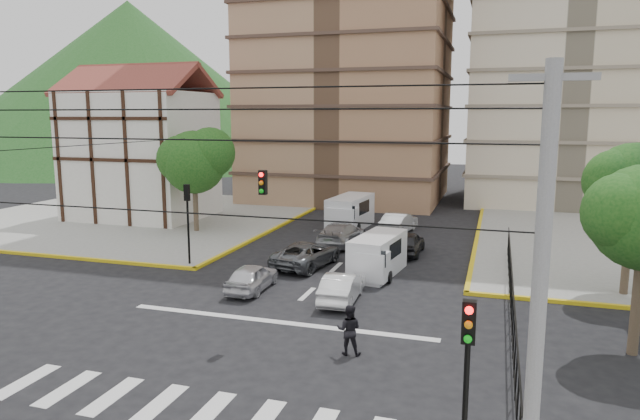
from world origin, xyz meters
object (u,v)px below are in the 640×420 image
at_px(traffic_light_se, 467,368).
at_px(van_right_lane, 377,257).
at_px(van_left_lane, 349,213).
at_px(car_white_front_right, 342,287).
at_px(car_silver_front_left, 252,277).
at_px(traffic_light_nw, 188,211).
at_px(pedestrian_crosswalk, 349,330).

height_order(traffic_light_se, van_right_lane, traffic_light_se).
xyz_separation_m(van_left_lane, car_white_front_right, (3.81, -16.08, -0.50)).
distance_m(traffic_light_se, van_right_lane, 17.81).
bearing_deg(van_right_lane, car_silver_front_left, -132.51).
relative_size(traffic_light_nw, van_right_lane, 0.91).
bearing_deg(traffic_light_nw, van_right_lane, 7.00).
xyz_separation_m(car_white_front_right, pedestrian_crosswalk, (1.74, -5.49, 0.23)).
bearing_deg(car_white_front_right, traffic_light_se, 113.26).
height_order(car_silver_front_left, pedestrian_crosswalk, pedestrian_crosswalk).
distance_m(van_right_lane, car_white_front_right, 4.59).
bearing_deg(pedestrian_crosswalk, van_left_lane, -82.35).
distance_m(car_silver_front_left, car_white_front_right, 4.51).
xyz_separation_m(traffic_light_nw, car_silver_front_left, (5.11, -3.03, -2.46)).
height_order(van_right_lane, van_left_lane, van_left_lane).
height_order(traffic_light_nw, van_left_lane, traffic_light_nw).
xyz_separation_m(traffic_light_nw, car_white_front_right, (9.61, -3.28, -2.46)).
bearing_deg(pedestrian_crosswalk, car_white_front_right, -79.18).
distance_m(van_right_lane, van_left_lane, 12.38).
bearing_deg(van_left_lane, traffic_light_se, -65.24).
xyz_separation_m(van_right_lane, car_white_front_right, (-0.64, -4.53, -0.35)).
bearing_deg(traffic_light_nw, car_silver_front_left, -30.65).
distance_m(traffic_light_nw, car_silver_front_left, 6.43).
bearing_deg(car_white_front_right, van_left_lane, -79.33).
bearing_deg(pedestrian_crosswalk, car_silver_front_left, -49.38).
distance_m(van_left_lane, car_white_front_right, 16.53).
relative_size(car_silver_front_left, pedestrian_crosswalk, 2.14).
xyz_separation_m(van_right_lane, car_silver_front_left, (-5.14, -4.29, -0.36)).
bearing_deg(traffic_light_se, car_white_front_right, 115.93).
height_order(van_left_lane, car_silver_front_left, van_left_lane).
xyz_separation_m(van_right_lane, pedestrian_crosswalk, (1.10, -10.02, -0.12)).
xyz_separation_m(traffic_light_nw, van_right_lane, (10.25, 1.26, -2.10)).
bearing_deg(car_silver_front_left, traffic_light_se, 128.70).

